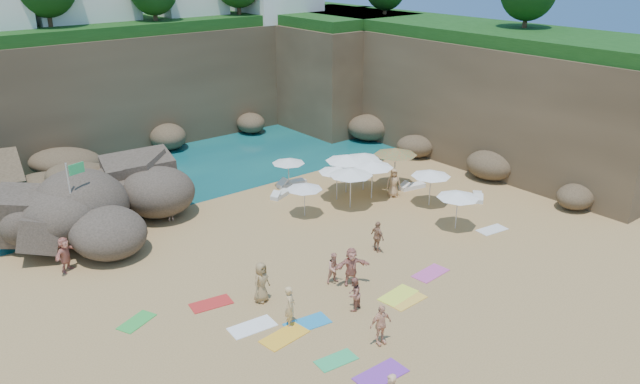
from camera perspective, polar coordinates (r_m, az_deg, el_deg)
ground at (r=29.64m, az=0.63°, el=-6.16°), size 120.00×120.00×0.00m
seawater at (r=54.69m, az=-19.87°, el=5.69°), size 120.00×120.00×0.00m
cliff_back at (r=49.91m, az=-16.28°, el=9.42°), size 44.00×8.00×8.00m
cliff_right at (r=46.56m, az=12.69°, el=8.92°), size 8.00×30.00×8.00m
cliff_corner at (r=53.38m, az=1.11°, el=11.01°), size 10.00×12.00×8.00m
rock_outcrop at (r=33.85m, az=-18.72°, el=-3.70°), size 10.62×9.47×3.50m
flag_pole at (r=31.44m, az=-21.57°, el=-0.30°), size 0.88×0.25×4.53m
parasol_0 at (r=33.61m, az=-1.43°, el=0.51°), size 1.98×1.98×1.87m
parasol_1 at (r=34.57m, az=2.83°, el=1.86°), size 2.47×2.47×2.34m
parasol_2 at (r=37.63m, az=-2.91°, el=2.87°), size 2.00×2.00×1.89m
parasol_3 at (r=36.78m, az=2.44°, el=3.13°), size 2.49×2.49×2.36m
parasol_4 at (r=35.48m, az=10.12°, el=1.70°), size 2.23×2.23×2.11m
parasol_5 at (r=35.77m, az=1.56°, el=2.10°), size 2.15×2.15×2.04m
parasol_6 at (r=37.85m, az=6.93°, el=3.70°), size 2.62×2.62×2.48m
parasol_7 at (r=35.99m, az=4.82°, el=2.55°), size 2.42×2.42×2.29m
parasol_8 at (r=37.23m, az=4.04°, el=3.28°), size 2.46×2.46×2.33m
parasol_9 at (r=32.77m, az=12.51°, el=-0.24°), size 2.19×2.19×2.08m
lounger_0 at (r=36.87m, az=-3.61°, el=-0.23°), size 1.63×1.08×0.24m
lounger_1 at (r=40.01m, az=3.54°, el=1.55°), size 1.55×0.52×0.24m
lounger_2 at (r=38.45m, az=-2.61°, el=0.76°), size 1.88×0.72×0.29m
lounger_3 at (r=38.43m, az=8.43°, el=0.51°), size 1.73×0.83×0.26m
lounger_4 at (r=39.64m, az=3.11°, el=1.43°), size 2.11×1.26×0.31m
lounger_5 at (r=37.57m, az=14.23°, el=-0.46°), size 1.51×1.42×0.24m
towel_2 at (r=24.28m, az=-3.26°, el=-13.04°), size 1.95×1.14×0.03m
towel_3 at (r=23.07m, az=1.49°, el=-15.12°), size 1.57×0.90×0.03m
towel_4 at (r=26.96m, az=7.16°, el=-9.35°), size 1.88×1.11×0.03m
towel_5 at (r=24.91m, az=-6.21°, el=-12.17°), size 1.89×1.07×0.03m
towel_6 at (r=22.51m, az=5.58°, el=-16.30°), size 1.91×0.97×0.03m
towel_7 at (r=26.57m, az=-9.92°, el=-10.02°), size 1.82×1.11×0.03m
towel_8 at (r=24.98m, az=-1.16°, el=-11.91°), size 1.88×1.13×0.03m
towel_9 at (r=28.85m, az=10.07°, el=-7.33°), size 1.84×1.04×0.03m
towel_11 at (r=26.10m, az=-16.42°, el=-11.31°), size 1.71×1.32×0.03m
towel_12 at (r=26.67m, az=7.95°, el=-9.77°), size 1.76×0.94×0.03m
towel_13 at (r=33.77m, az=15.46°, el=-3.34°), size 1.71×1.01×0.03m
person_stand_0 at (r=24.48m, az=-2.75°, el=-10.38°), size 0.70×0.74×1.70m
person_stand_1 at (r=25.49m, az=3.11°, el=-9.31°), size 0.85×0.76×1.45m
person_stand_2 at (r=34.34m, az=-13.58°, el=-1.35°), size 1.07×0.67×1.54m
person_stand_3 at (r=30.15m, az=5.28°, el=-4.09°), size 0.48×0.95×1.56m
person_stand_4 at (r=36.79m, az=6.74°, el=0.84°), size 0.96×0.84×1.72m
person_stand_5 at (r=30.54m, az=-22.27°, el=-5.29°), size 1.52×1.24×1.66m
person_lie_1 at (r=23.88m, az=5.51°, el=-13.26°), size 1.15×1.72×0.39m
person_lie_2 at (r=26.39m, az=-5.34°, el=-9.46°), size 1.33×1.91×0.46m
person_lie_3 at (r=27.51m, az=2.86°, el=-8.00°), size 2.11×2.18×0.46m
person_lie_5 at (r=27.57m, az=1.32°, el=-7.82°), size 1.06×1.55×0.53m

